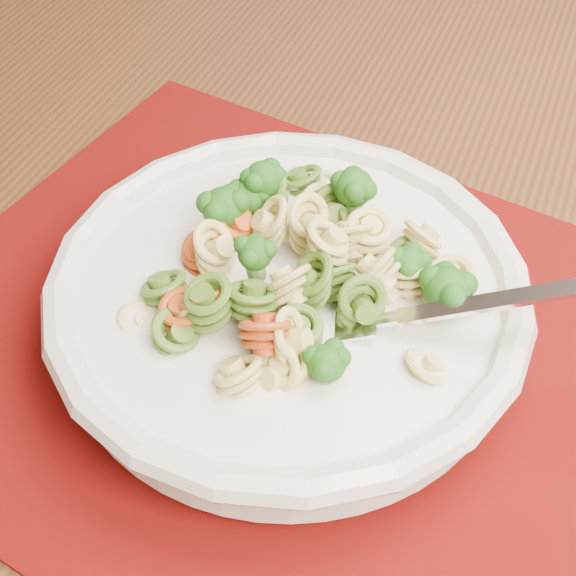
# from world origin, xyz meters

# --- Properties ---
(dining_table) EXTENTS (1.64, 1.17, 0.77)m
(dining_table) POSITION_xyz_m (-0.49, 0.36, 0.67)
(dining_table) COLOR #4A2C15
(dining_table) RESTS_ON ground
(placemat) EXTENTS (0.59, 0.51, 0.00)m
(placemat) POSITION_xyz_m (-0.52, 0.22, 0.77)
(placemat) COLOR #560306
(placemat) RESTS_ON dining_table
(pasta_bowl) EXTENTS (0.29, 0.29, 0.05)m
(pasta_bowl) POSITION_xyz_m (-0.53, 0.23, 0.80)
(pasta_bowl) COLOR beige
(pasta_bowl) RESTS_ON placemat
(pasta_broccoli_heap) EXTENTS (0.24, 0.24, 0.06)m
(pasta_broccoli_heap) POSITION_xyz_m (-0.53, 0.23, 0.82)
(pasta_broccoli_heap) COLOR #D2C468
(pasta_broccoli_heap) RESTS_ON pasta_bowl
(fork) EXTENTS (0.18, 0.05, 0.08)m
(fork) POSITION_xyz_m (-0.49, 0.20, 0.81)
(fork) COLOR silver
(fork) RESTS_ON pasta_bowl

